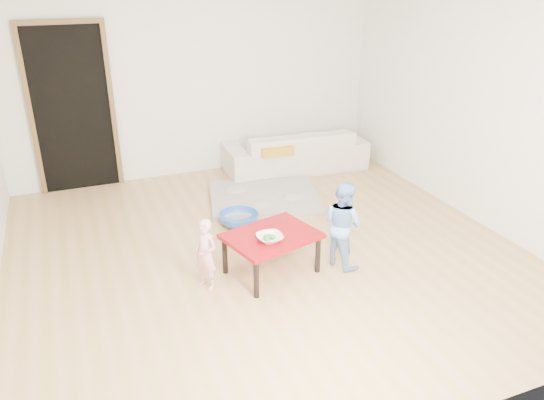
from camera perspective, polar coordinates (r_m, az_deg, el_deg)
floor at (r=5.46m, az=-0.78°, el=-5.45°), size 5.00×5.00×0.01m
back_wall at (r=7.28m, az=-8.13°, el=12.80°), size 5.00×0.02×2.60m
right_wall at (r=6.27m, az=21.32°, el=9.62°), size 0.02×5.00×2.60m
doorway at (r=7.12m, az=-20.67°, el=8.99°), size 1.02×0.08×2.11m
sofa at (r=7.52m, az=2.50°, el=5.40°), size 2.02×0.88×0.58m
cushion at (r=7.12m, az=0.24°, el=5.61°), size 0.47×0.43×0.12m
red_table at (r=5.00m, az=-0.06°, el=-5.76°), size 0.94×0.80×0.41m
bowl at (r=4.77m, az=-0.26°, el=-4.10°), size 0.23×0.23×0.06m
broccoli at (r=4.78m, az=-0.26°, el=-4.10°), size 0.12×0.12×0.06m
child_pink at (r=4.75m, az=-7.15°, el=-5.85°), size 0.26×0.29×0.67m
child_blue at (r=5.08m, az=7.62°, el=-2.59°), size 0.44×0.50×0.86m
basin at (r=5.96m, az=-3.59°, el=-2.09°), size 0.45×0.45×0.14m
blanket at (r=6.60m, az=-0.86°, el=0.32°), size 1.54×1.38×0.07m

